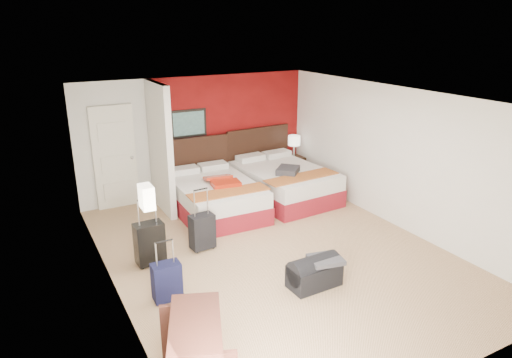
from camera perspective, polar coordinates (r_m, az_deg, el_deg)
ground at (r=7.60m, az=2.27°, el=-8.99°), size 6.50×6.50×0.00m
room_walls at (r=7.82m, az=-11.91°, el=1.38°), size 5.02×6.52×2.50m
red_accent_panel at (r=10.19m, az=-3.28°, el=5.77°), size 3.50×0.04×2.50m
partition_wall at (r=9.03m, az=-11.68°, el=3.69°), size 0.12×1.20×2.50m
entry_door at (r=9.47m, az=-16.99°, el=2.54°), size 0.82×0.06×2.05m
bed_left at (r=9.00m, az=-5.02°, el=-2.31°), size 1.51×2.12×0.63m
bed_right at (r=9.73m, az=3.46°, el=-0.54°), size 1.67×2.27×0.65m
red_suitcase_open at (r=8.83m, az=-4.23°, el=-0.25°), size 0.62×0.78×0.09m
jacket_bundle at (r=9.32m, az=3.96°, el=1.07°), size 0.63×0.63×0.12m
nightstand at (r=10.82m, az=4.63°, el=1.25°), size 0.43×0.43×0.58m
table_lamp at (r=10.67m, az=4.70°, el=4.02°), size 0.31×0.31×0.50m
suitcase_black at (r=7.29m, az=-12.94°, el=-7.90°), size 0.44×0.29×0.65m
suitcase_charcoal at (r=7.62m, az=-6.63°, el=-6.62°), size 0.41×0.27×0.57m
suitcase_navy at (r=6.39m, az=-10.91°, el=-12.49°), size 0.38×0.23×0.52m
duffel_bag at (r=6.68m, az=7.18°, el=-11.53°), size 0.74×0.41×0.37m
jacket_draped at (r=6.62m, az=8.58°, el=-9.77°), size 0.52×0.46×0.06m
desk at (r=4.92m, az=-7.30°, el=-20.86°), size 0.82×1.10×0.82m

